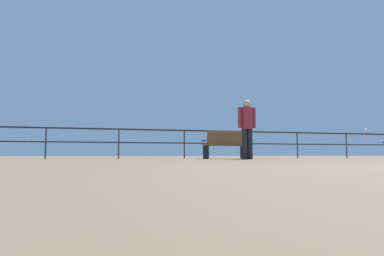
{
  "coord_description": "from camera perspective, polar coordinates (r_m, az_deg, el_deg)",
  "views": [
    {
      "loc": [
        -3.62,
        -1.58,
        0.13
      ],
      "look_at": [
        -0.96,
        8.62,
        1.02
      ],
      "focal_mm": 29.73,
      "sensor_mm": 36.0,
      "label": 1
    }
  ],
  "objects": [
    {
      "name": "bench_near_left",
      "position": [
        10.63,
        6.15,
        -2.8
      ],
      "size": [
        1.52,
        0.75,
        0.9
      ],
      "color": "brown",
      "rests_on": "ground_plane"
    },
    {
      "name": "seagull_on_rail",
      "position": [
        14.78,
        28.88,
        -0.52
      ],
      "size": [
        0.4,
        0.26,
        0.2
      ],
      "color": "silver",
      "rests_on": "pier_railing"
    },
    {
      "name": "pier_railing",
      "position": [
        11.31,
        4.08,
        -1.71
      ],
      "size": [
        24.38,
        0.05,
        1.0
      ],
      "color": "#30241C",
      "rests_on": "ground_plane"
    },
    {
      "name": "person_by_bench",
      "position": [
        9.59,
        9.83,
        0.53
      ],
      "size": [
        0.57,
        0.34,
        1.77
      ],
      "color": "black",
      "rests_on": "ground_plane"
    }
  ]
}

